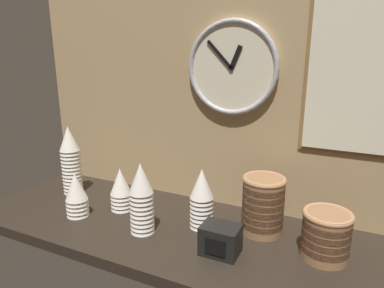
# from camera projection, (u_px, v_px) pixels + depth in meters

# --- Properties ---
(ground_plane) EXTENTS (1.60, 0.56, 0.04)m
(ground_plane) POSITION_uv_depth(u_px,v_px,m) (180.00, 231.00, 1.25)
(ground_plane) COLOR black
(wall_tiled_back) EXTENTS (1.60, 0.03, 1.05)m
(wall_tiled_back) POSITION_uv_depth(u_px,v_px,m) (210.00, 75.00, 1.34)
(wall_tiled_back) COLOR tan
(wall_tiled_back) RESTS_ON ground_plane
(cup_stack_center) EXTENTS (0.09, 0.09, 0.26)m
(cup_stack_center) POSITION_uv_depth(u_px,v_px,m) (141.00, 198.00, 1.18)
(cup_stack_center) COLOR white
(cup_stack_center) RESTS_ON ground_plane
(cup_stack_center_left) EXTENTS (0.09, 0.09, 0.17)m
(cup_stack_center_left) POSITION_uv_depth(u_px,v_px,m) (121.00, 189.00, 1.36)
(cup_stack_center_left) COLOR white
(cup_stack_center_left) RESTS_ON ground_plane
(cup_stack_left) EXTENTS (0.09, 0.09, 0.17)m
(cup_stack_left) POSITION_uv_depth(u_px,v_px,m) (76.00, 194.00, 1.31)
(cup_stack_left) COLOR white
(cup_stack_left) RESTS_ON ground_plane
(cup_stack_far_left) EXTENTS (0.09, 0.09, 0.30)m
(cup_stack_far_left) POSITION_uv_depth(u_px,v_px,m) (71.00, 160.00, 1.51)
(cup_stack_far_left) COLOR white
(cup_stack_far_left) RESTS_ON ground_plane
(cup_stack_center_right) EXTENTS (0.09, 0.09, 0.22)m
(cup_stack_center_right) POSITION_uv_depth(u_px,v_px,m) (202.00, 198.00, 1.22)
(cup_stack_center_right) COLOR white
(cup_stack_center_right) RESTS_ON ground_plane
(bowl_stack_far_right) EXTENTS (0.15, 0.15, 0.15)m
(bowl_stack_far_right) POSITION_uv_depth(u_px,v_px,m) (326.00, 234.00, 1.04)
(bowl_stack_far_right) COLOR #996B47
(bowl_stack_far_right) RESTS_ON ground_plane
(bowl_stack_right) EXTENTS (0.15, 0.15, 0.21)m
(bowl_stack_right) POSITION_uv_depth(u_px,v_px,m) (263.00, 204.00, 1.19)
(bowl_stack_right) COLOR #996B47
(bowl_stack_right) RESTS_ON ground_plane
(wall_clock) EXTENTS (0.35, 0.03, 0.35)m
(wall_clock) POSITION_uv_depth(u_px,v_px,m) (232.00, 68.00, 1.26)
(wall_clock) COLOR beige
(menu_board) EXTENTS (0.42, 0.01, 0.53)m
(menu_board) POSITION_uv_depth(u_px,v_px,m) (373.00, 76.00, 1.08)
(menu_board) COLOR olive
(napkin_dispenser) EXTENTS (0.12, 0.09, 0.09)m
(napkin_dispenser) POSITION_uv_depth(u_px,v_px,m) (220.00, 240.00, 1.07)
(napkin_dispenser) COLOR black
(napkin_dispenser) RESTS_ON ground_plane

